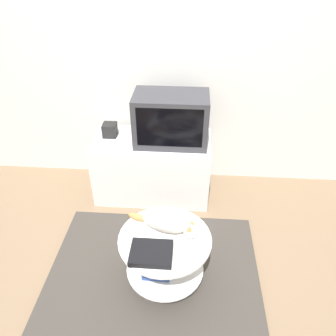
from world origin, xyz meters
The scene contains 9 objects.
ground_plane centered at (0.00, 0.00, 0.00)m, with size 12.00×12.00×0.00m, color #7F664C.
wall_back centered at (0.00, 1.40, 1.30)m, with size 8.00×0.05×2.60m.
rug centered at (0.00, 0.00, 0.01)m, with size 1.56×1.38×0.02m.
tv_stand centered at (-0.11, 1.05, 0.29)m, with size 1.05×0.52×0.59m.
tv centered at (0.06, 1.04, 0.81)m, with size 0.62×0.37×0.44m.
speaker centered at (-0.49, 1.10, 0.65)m, with size 0.12×0.12×0.12m.
coffee_table centered at (0.09, 0.05, 0.28)m, with size 0.62×0.62×0.41m.
dvd_box centered at (0.02, -0.10, 0.45)m, with size 0.27×0.21×0.04m.
cat centered at (0.09, 0.13, 0.50)m, with size 0.49×0.24×0.15m.
Camera 1 is at (0.22, -1.45, 2.07)m, focal length 35.00 mm.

